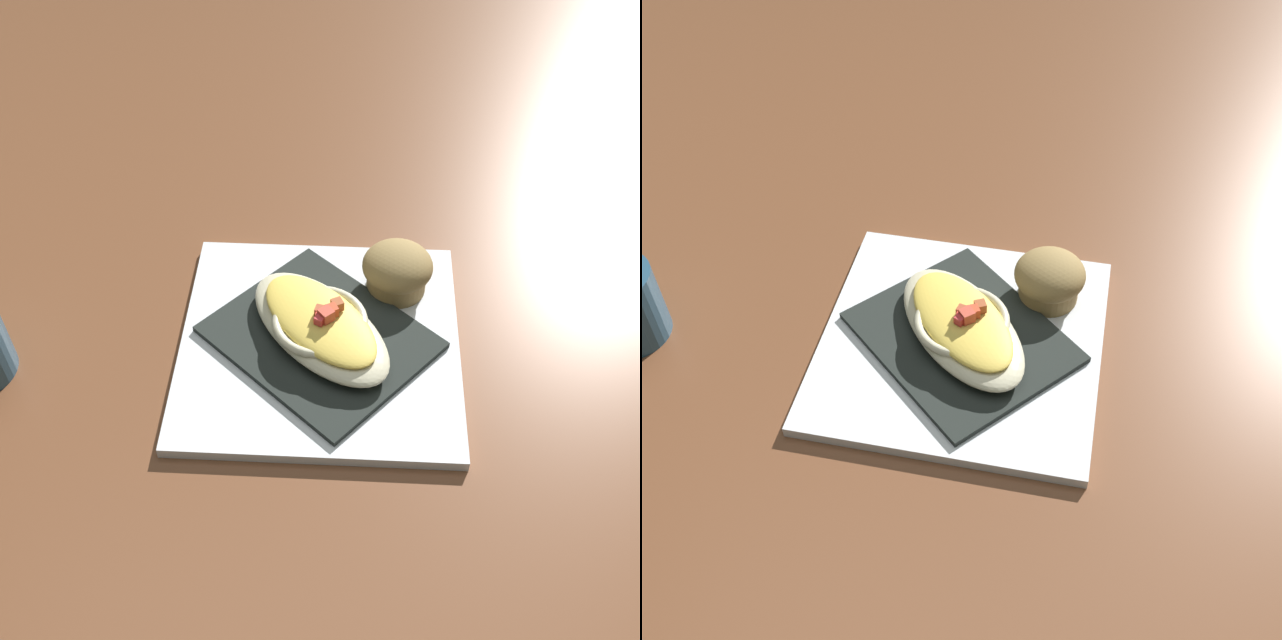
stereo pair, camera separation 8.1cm
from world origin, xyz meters
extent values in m
plane|color=brown|center=(0.00, 0.00, 0.00)|extent=(2.60, 2.60, 0.00)
cube|color=white|center=(0.00, 0.00, 0.01)|extent=(0.30, 0.30, 0.01)
cube|color=#242A27|center=(0.00, 0.00, 0.02)|extent=(0.27, 0.27, 0.01)
ellipsoid|color=beige|center=(0.00, 0.00, 0.03)|extent=(0.21, 0.20, 0.03)
torus|color=beige|center=(0.00, 0.00, 0.04)|extent=(0.14, 0.14, 0.01)
ellipsoid|color=#F1CB50|center=(0.00, 0.00, 0.04)|extent=(0.17, 0.16, 0.02)
cube|color=#AF512A|center=(-0.01, 0.02, 0.06)|extent=(0.01, 0.01, 0.01)
cube|color=#CA4929|center=(0.00, 0.01, 0.06)|extent=(0.02, 0.02, 0.01)
cube|color=#D4393B|center=(0.01, 0.00, 0.06)|extent=(0.01, 0.01, 0.01)
cube|color=#D2452C|center=(0.00, 0.00, 0.06)|extent=(0.01, 0.01, 0.01)
cube|color=#B24C2D|center=(0.00, 0.00, 0.06)|extent=(0.01, 0.01, 0.01)
cube|color=red|center=(0.01, 0.00, 0.06)|extent=(0.01, 0.01, 0.01)
cube|color=#D04A37|center=(0.01, 0.01, 0.06)|extent=(0.02, 0.02, 0.01)
cylinder|color=olive|center=(-0.08, 0.08, 0.02)|extent=(0.07, 0.07, 0.02)
ellipsoid|color=olive|center=(-0.08, 0.08, 0.05)|extent=(0.08, 0.08, 0.04)
ellipsoid|color=#4C0F23|center=(-0.08, 0.08, 0.06)|extent=(0.03, 0.03, 0.01)
camera|label=1|loc=(0.55, 0.01, 0.64)|focal=43.79mm
camera|label=2|loc=(0.54, 0.09, 0.64)|focal=43.79mm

